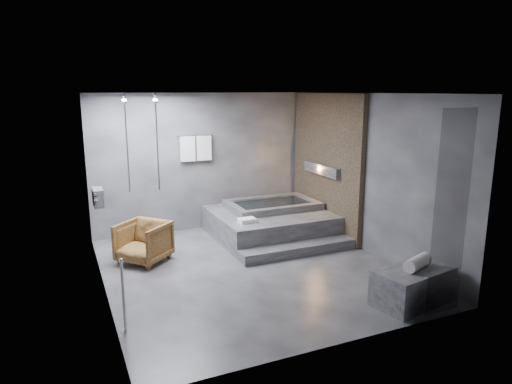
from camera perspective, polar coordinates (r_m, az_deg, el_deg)
name	(u,v)px	position (r m, az deg, el deg)	size (l,w,h in m)	color
room	(266,160)	(7.46, 1.27, 4.00)	(5.00, 5.04, 2.82)	#2E2E31
tub_deck	(270,223)	(9.12, 1.74, -3.93)	(2.20, 2.00, 0.50)	#333336
tub_step	(298,249)	(8.18, 5.32, -7.15)	(2.20, 0.36, 0.18)	#333336
concrete_bench	(413,286)	(6.68, 19.00, -11.04)	(1.09, 0.60, 0.49)	#353638
driftwood_chair	(143,242)	(7.96, -13.89, -6.08)	(0.74, 0.76, 0.69)	#412810
rolled_towel	(418,263)	(6.58, 19.56, -8.31)	(0.18, 0.18, 0.49)	white
deck_towel	(247,220)	(8.28, -1.12, -3.57)	(0.30, 0.22, 0.08)	white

